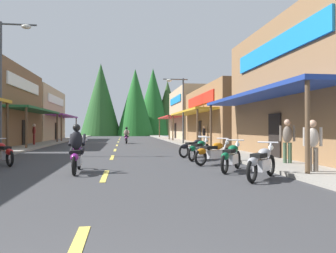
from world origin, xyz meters
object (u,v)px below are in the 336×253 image
at_px(streetlamp_left, 7,70).
at_px(motorcycle_parked_left_3, 3,153).
at_px(motorcycle_parked_right_4, 195,147).
at_px(motorcycle_parked_right_2, 214,152).
at_px(motorcycle_parked_right_0, 262,162).
at_px(rider_cruising_lead, 77,152).
at_px(rider_cruising_trailing, 126,137).
at_px(pedestrian_strolling, 34,133).
at_px(pedestrian_browsing, 313,143).
at_px(pedestrian_by_shop, 204,134).
at_px(pedestrian_waiting, 287,139).
at_px(motorcycle_parked_right_1, 231,156).
at_px(streetlamp_right, 179,101).
at_px(motorcycle_parked_right_3, 199,149).

relative_size(streetlamp_left, motorcycle_parked_left_3, 3.95).
relative_size(motorcycle_parked_right_4, motorcycle_parked_left_3, 1.08).
distance_m(motorcycle_parked_right_2, motorcycle_parked_left_3, 8.20).
relative_size(motorcycle_parked_right_0, rider_cruising_lead, 0.75).
relative_size(rider_cruising_trailing, pedestrian_strolling, 1.19).
relative_size(motorcycle_parked_right_0, motorcycle_parked_left_3, 0.92).
bearing_deg(rider_cruising_trailing, pedestrian_browsing, -162.99).
bearing_deg(pedestrian_by_shop, rider_cruising_trailing, 177.22).
xyz_separation_m(motorcycle_parked_right_4, rider_cruising_lead, (-5.02, -4.93, 0.17)).
distance_m(streetlamp_left, pedestrian_by_shop, 15.33).
bearing_deg(streetlamp_left, motorcycle_parked_right_2, -28.57).
relative_size(rider_cruising_trailing, pedestrian_waiting, 1.21).
xyz_separation_m(motorcycle_parked_right_1, motorcycle_parked_right_2, (-0.04, 1.94, 0.00)).
bearing_deg(rider_cruising_trailing, streetlamp_right, -118.29).
bearing_deg(motorcycle_parked_right_3, pedestrian_by_shop, 23.58).
height_order(motorcycle_parked_right_1, rider_cruising_lead, rider_cruising_lead).
xyz_separation_m(pedestrian_by_shop, pedestrian_strolling, (-13.71, 1.37, 0.11)).
height_order(streetlamp_left, motorcycle_parked_right_1, streetlamp_left).
bearing_deg(motorcycle_parked_right_3, motorcycle_parked_right_0, -136.39).
relative_size(motorcycle_parked_right_2, rider_cruising_lead, 0.88).
bearing_deg(motorcycle_parked_right_0, motorcycle_parked_right_2, 48.44).
height_order(motorcycle_parked_right_1, pedestrian_waiting, pedestrian_waiting).
relative_size(motorcycle_parked_right_1, motorcycle_parked_right_3, 1.05).
distance_m(motorcycle_parked_right_3, motorcycle_parked_right_4, 1.50).
bearing_deg(streetlamp_left, pedestrian_browsing, -35.74).
bearing_deg(pedestrian_browsing, pedestrian_waiting, 2.76).
height_order(motorcycle_parked_right_1, motorcycle_parked_right_3, same).
bearing_deg(motorcycle_parked_right_2, rider_cruising_trailing, 69.24).
bearing_deg(motorcycle_parked_right_0, motorcycle_parked_left_3, 105.03).
bearing_deg(streetlamp_right, motorcycle_parked_right_3, -96.15).
xyz_separation_m(rider_cruising_lead, rider_cruising_trailing, (1.77, 19.36, 0.00)).
height_order(rider_cruising_trailing, pedestrian_strolling, pedestrian_strolling).
distance_m(pedestrian_by_shop, pedestrian_strolling, 13.78).
relative_size(rider_cruising_lead, pedestrian_browsing, 1.27).
relative_size(streetlamp_right, pedestrian_browsing, 3.44).
bearing_deg(streetlamp_right, pedestrian_strolling, -178.06).
xyz_separation_m(motorcycle_parked_right_1, pedestrian_by_shop, (3.00, 15.25, 0.46)).
distance_m(streetlamp_left, motorcycle_parked_right_0, 13.77).
relative_size(rider_cruising_trailing, pedestrian_browsing, 1.27).
bearing_deg(pedestrian_waiting, motorcycle_parked_right_4, 50.68).
bearing_deg(pedestrian_by_shop, motorcycle_parked_right_0, -66.45).
height_order(streetlamp_right, rider_cruising_trailing, streetlamp_right).
height_order(motorcycle_parked_right_4, rider_cruising_trailing, rider_cruising_trailing).
relative_size(rider_cruising_lead, rider_cruising_trailing, 1.00).
distance_m(streetlamp_left, pedestrian_browsing, 14.74).
relative_size(motorcycle_parked_right_2, motorcycle_parked_right_4, 1.00).
xyz_separation_m(motorcycle_parked_right_3, rider_cruising_lead, (-4.88, -3.44, 0.17)).
bearing_deg(rider_cruising_trailing, pedestrian_strolling, 115.34).
bearing_deg(rider_cruising_lead, streetlamp_left, 31.02).
relative_size(motorcycle_parked_right_4, pedestrian_browsing, 1.12).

